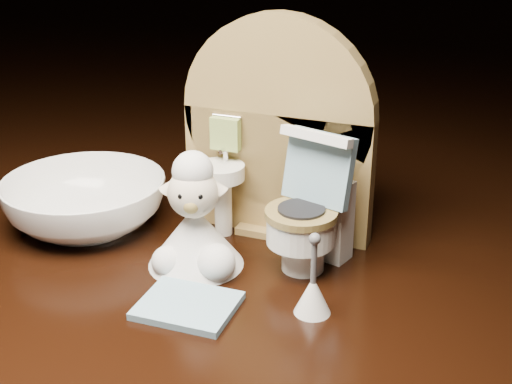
% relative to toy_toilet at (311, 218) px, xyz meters
% --- Properties ---
extents(backdrop_panel, '(0.13, 0.05, 0.15)m').
position_rel_toy_toilet_xyz_m(backdrop_panel, '(-0.04, 0.04, 0.03)').
color(backdrop_panel, olive).
rests_on(backdrop_panel, ground).
extents(toy_toilet, '(0.05, 0.06, 0.09)m').
position_rel_toy_toilet_xyz_m(toy_toilet, '(0.00, 0.00, 0.00)').
color(toy_toilet, white).
rests_on(toy_toilet, ground).
extents(bath_mat, '(0.06, 0.05, 0.00)m').
position_rel_toy_toilet_xyz_m(bath_mat, '(-0.05, -0.08, -0.03)').
color(bath_mat, '#79A1B5').
rests_on(bath_mat, ground).
extents(toilet_brush, '(0.02, 0.02, 0.05)m').
position_rel_toy_toilet_xyz_m(toilet_brush, '(0.02, -0.05, -0.02)').
color(toilet_brush, white).
rests_on(toilet_brush, ground).
extents(plush_lamb, '(0.06, 0.06, 0.08)m').
position_rel_toy_toilet_xyz_m(plush_lamb, '(-0.07, -0.03, -0.01)').
color(plush_lamb, silver).
rests_on(plush_lamb, ground).
extents(ceramic_bowl, '(0.14, 0.14, 0.04)m').
position_rel_toy_toilet_xyz_m(ceramic_bowl, '(-0.16, -0.00, -0.01)').
color(ceramic_bowl, white).
rests_on(ceramic_bowl, ground).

